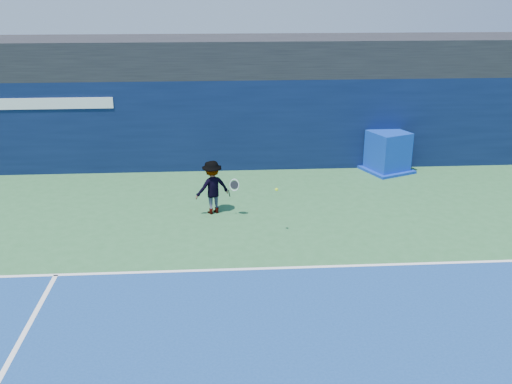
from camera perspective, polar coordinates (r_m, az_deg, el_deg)
ground at (r=10.22m, az=5.00°, el=-15.50°), size 80.00×80.00×0.00m
baseline at (r=12.74m, az=3.01°, el=-7.58°), size 24.00×0.10×0.01m
stadium_band at (r=19.87m, az=0.32°, el=13.50°), size 36.00×3.00×1.20m
back_wall_assembly at (r=19.25m, az=0.51°, el=6.93°), size 36.00×1.03×3.00m
equipment_cart at (r=19.42m, az=13.03°, el=3.80°), size 1.83×1.83×1.34m
tennis_player at (r=15.44m, az=-4.39°, el=0.48°), size 1.27×0.90×1.48m
tennis_ball at (r=13.97m, az=2.07°, el=0.25°), size 0.08×0.08×0.08m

